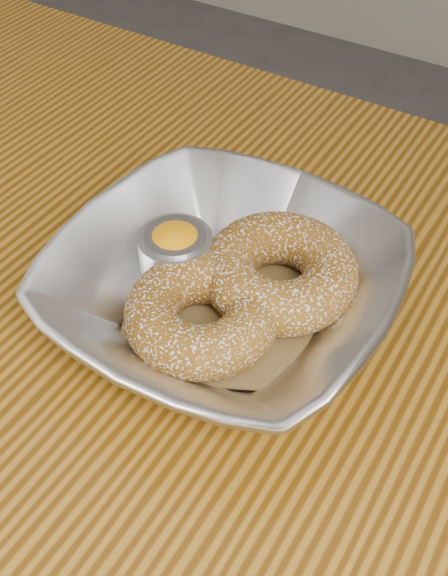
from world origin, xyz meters
The scene contains 6 objects.
table centered at (0.00, 0.00, 0.65)m, with size 1.20×0.80×0.75m.
serving_bowl centered at (0.06, 0.06, 0.78)m, with size 0.24×0.24×0.06m, color silver.
parchment centered at (0.06, 0.06, 0.76)m, with size 0.14×0.14×0.00m, color brown.
donut_back centered at (0.09, 0.09, 0.78)m, with size 0.12×0.12×0.04m, color brown.
donut_front centered at (0.06, 0.03, 0.78)m, with size 0.11×0.11×0.04m, color brown.
ramekin centered at (0.01, 0.07, 0.78)m, with size 0.06×0.06×0.05m.
Camera 1 is at (0.24, -0.23, 1.13)m, focal length 42.00 mm.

